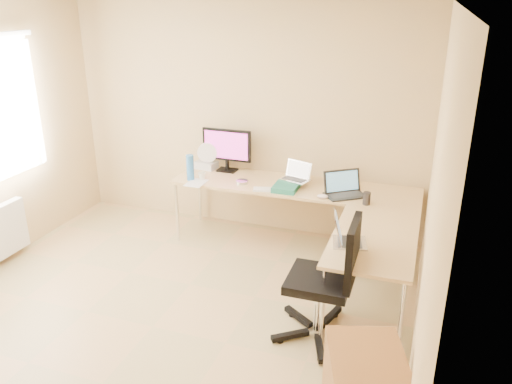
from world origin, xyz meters
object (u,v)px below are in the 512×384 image
(laptop_center, at_px, (295,172))
(monitor, at_px, (227,150))
(mug, at_px, (202,176))
(laptop_return, at_px, (350,232))
(office_chair, at_px, (319,282))
(desk_return, at_px, (371,275))
(laptop_black, at_px, (346,184))
(desk_main, at_px, (293,216))
(keyboard, at_px, (272,190))
(water_bottle, at_px, (190,167))
(desk_fan, at_px, (209,157))

(laptop_center, bearing_deg, monitor, -175.03)
(laptop_center, distance_m, mug, 1.04)
(monitor, bearing_deg, mug, -111.54)
(laptop_center, height_order, mug, laptop_center)
(laptop_return, bearing_deg, office_chair, 136.89)
(desk_return, height_order, laptop_black, laptop_black)
(laptop_black, xyz_separation_m, mug, (-1.59, -0.03, -0.08))
(mug, height_order, office_chair, office_chair)
(desk_main, bearing_deg, laptop_black, -13.73)
(office_chair, bearing_deg, mug, 140.06)
(laptop_center, relative_size, office_chair, 0.28)
(monitor, bearing_deg, laptop_black, -12.53)
(laptop_black, height_order, keyboard, laptop_black)
(desk_return, xyz_separation_m, laptop_return, (-0.18, -0.19, 0.47))
(desk_main, bearing_deg, water_bottle, -169.05)
(desk_main, height_order, laptop_center, laptop_center)
(laptop_black, distance_m, mug, 1.59)
(office_chair, bearing_deg, desk_main, 111.68)
(monitor, relative_size, laptop_return, 1.81)
(desk_main, xyz_separation_m, mug, (-1.01, -0.17, 0.41))
(desk_fan, distance_m, office_chair, 2.43)
(desk_main, distance_m, keyboard, 0.48)
(desk_main, xyz_separation_m, keyboard, (-0.17, -0.23, 0.37))
(monitor, height_order, desk_fan, monitor)
(mug, bearing_deg, laptop_black, 0.96)
(desk_main, distance_m, desk_fan, 1.22)
(laptop_black, bearing_deg, monitor, 130.75)
(laptop_black, bearing_deg, mug, 145.05)
(desk_fan, bearing_deg, mug, -94.85)
(desk_main, distance_m, laptop_center, 0.52)
(desk_main, xyz_separation_m, desk_fan, (-1.09, 0.20, 0.51))
(desk_fan, bearing_deg, office_chair, -61.48)
(monitor, height_order, keyboard, monitor)
(desk_main, xyz_separation_m, laptop_black, (0.58, -0.14, 0.49))
(laptop_center, relative_size, laptop_black, 0.76)
(desk_return, height_order, monitor, monitor)
(keyboard, height_order, laptop_return, laptop_return)
(laptop_center, bearing_deg, keyboard, -109.86)
(desk_main, bearing_deg, mug, -170.62)
(monitor, height_order, mug, monitor)
(monitor, distance_m, mug, 0.45)
(laptop_return, bearing_deg, desk_fan, 40.80)
(desk_fan, height_order, office_chair, office_chair)
(laptop_return, bearing_deg, mug, 47.70)
(monitor, xyz_separation_m, mug, (-0.15, -0.37, -0.21))
(desk_fan, relative_size, laptop_return, 0.91)
(laptop_center, distance_m, laptop_return, 1.42)
(desk_main, xyz_separation_m, monitor, (-0.86, 0.20, 0.61))
(laptop_center, height_order, laptop_black, same)
(desk_main, relative_size, monitor, 4.55)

